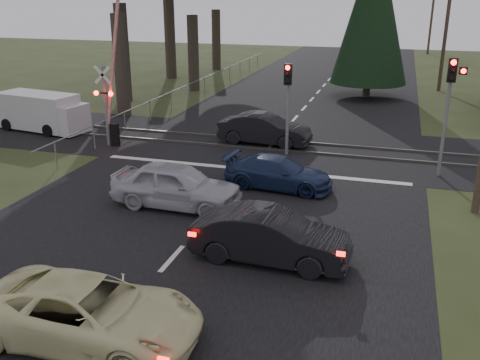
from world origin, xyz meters
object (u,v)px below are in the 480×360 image
at_px(dark_hatchback, 271,237).
at_px(utility_pole_mid, 447,25).
at_px(white_van, 44,112).
at_px(crossing_signal, 110,104).
at_px(traffic_signal_right, 450,95).
at_px(utility_pole_far, 432,12).
at_px(silver_car, 176,185).
at_px(blue_sedan, 278,173).
at_px(cream_coupe, 89,312).
at_px(traffic_signal_center, 288,94).
at_px(dark_car_far, 265,129).

bearing_deg(dark_hatchback, utility_pole_mid, -9.19).
bearing_deg(white_van, crossing_signal, -8.83).
height_order(traffic_signal_right, utility_pole_far, utility_pole_far).
height_order(silver_car, blue_sedan, silver_car).
xyz_separation_m(cream_coupe, silver_car, (-1.16, 7.46, 0.09)).
bearing_deg(dark_hatchback, utility_pole_far, -4.06).
distance_m(traffic_signal_right, traffic_signal_center, 6.68).
distance_m(crossing_signal, utility_pole_far, 47.96).
bearing_deg(blue_sedan, traffic_signal_right, -57.77).
relative_size(crossing_signal, dark_hatchback, 1.60).
xyz_separation_m(blue_sedan, white_van, (-13.81, 5.00, 0.40)).
bearing_deg(utility_pole_far, traffic_signal_right, -91.20).
bearing_deg(white_van, dark_hatchback, -26.37).
height_order(traffic_signal_center, dark_car_far, traffic_signal_center).
height_order(crossing_signal, cream_coupe, crossing_signal).
relative_size(utility_pole_far, white_van, 1.72).
relative_size(traffic_signal_right, utility_pole_far, 0.52).
bearing_deg(silver_car, utility_pole_mid, -18.41).
bearing_deg(dark_car_far, cream_coupe, -174.59).
bearing_deg(white_van, utility_pole_far, 73.99).
height_order(traffic_signal_right, silver_car, traffic_signal_right).
distance_m(traffic_signal_center, utility_pole_far, 44.99).
xyz_separation_m(crossing_signal, dark_hatchback, (9.93, -9.09, -1.34)).
xyz_separation_m(crossing_signal, white_van, (-4.94, 1.63, -1.06)).
xyz_separation_m(utility_pole_far, silver_car, (-9.86, -51.40, -3.95)).
xyz_separation_m(blue_sedan, dark_car_far, (-1.98, 5.80, 0.14)).
relative_size(utility_pole_far, blue_sedan, 2.19).
bearing_deg(traffic_signal_right, crossing_signal, 178.79).
bearing_deg(dark_car_far, blue_sedan, -156.43).
distance_m(crossing_signal, traffic_signal_right, 14.88).
relative_size(traffic_signal_center, silver_car, 0.91).
bearing_deg(utility_pole_far, traffic_signal_center, -99.60).
xyz_separation_m(dark_hatchback, dark_car_far, (-3.05, 11.52, 0.01)).
distance_m(crossing_signal, white_van, 5.31).
relative_size(traffic_signal_right, silver_car, 1.04).
relative_size(crossing_signal, dark_car_far, 1.57).
distance_m(crossing_signal, cream_coupe, 15.44).
height_order(utility_pole_far, cream_coupe, utility_pole_far).
distance_m(dark_hatchback, blue_sedan, 5.82).
bearing_deg(blue_sedan, traffic_signal_center, 12.91).
bearing_deg(white_van, cream_coupe, -42.39).
bearing_deg(utility_pole_mid, traffic_signal_center, -111.21).
height_order(traffic_signal_center, white_van, traffic_signal_center).
xyz_separation_m(crossing_signal, utility_pole_far, (15.77, 45.21, 2.67)).
height_order(utility_pole_mid, blue_sedan, utility_pole_mid).
xyz_separation_m(traffic_signal_center, cream_coupe, (-1.20, -14.54, -2.13)).
bearing_deg(traffic_signal_right, cream_coupe, -120.15).
relative_size(traffic_signal_center, dark_hatchback, 0.94).
xyz_separation_m(silver_car, white_van, (-10.86, 7.81, 0.22)).
relative_size(traffic_signal_center, utility_pole_far, 0.46).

